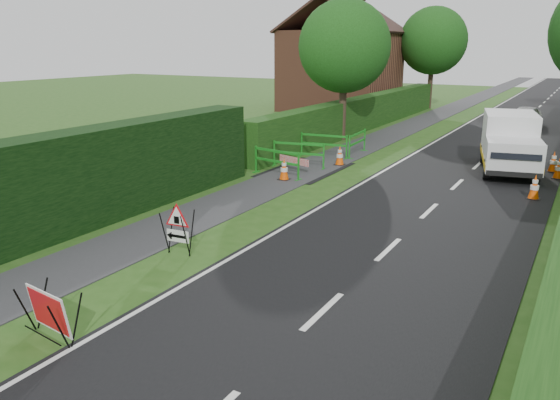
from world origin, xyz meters
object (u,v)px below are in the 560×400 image
at_px(red_rect_sign, 49,312).
at_px(hatchback_car, 525,117).
at_px(works_van, 510,142).
at_px(triangle_sign, 176,225).

relative_size(red_rect_sign, hatchback_car, 0.31).
bearing_deg(works_van, triangle_sign, -124.37).
bearing_deg(triangle_sign, works_van, 62.05).
distance_m(red_rect_sign, hatchback_car, 29.59).
bearing_deg(red_rect_sign, hatchback_car, 89.65).
bearing_deg(hatchback_car, red_rect_sign, -91.58).
height_order(red_rect_sign, hatchback_car, hatchback_car).
height_order(red_rect_sign, triangle_sign, triangle_sign).
relative_size(works_van, hatchback_car, 1.42).
relative_size(red_rect_sign, works_van, 0.22).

